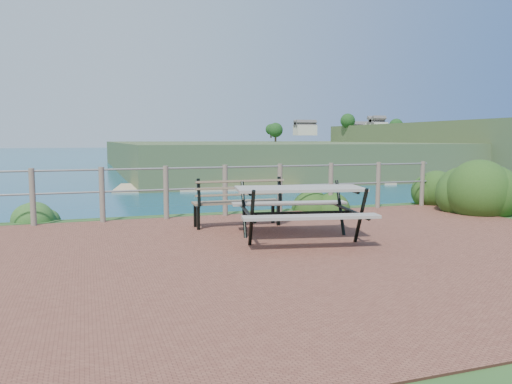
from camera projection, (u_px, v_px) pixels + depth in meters
ground at (292, 254)px, 6.63m from camera, size 10.00×7.00×0.12m
ocean at (91, 143)px, 194.71m from camera, size 1200.00×1200.00×0.00m
safety_railing at (225, 188)px, 9.72m from camera, size 9.40×0.10×1.00m
distant_bay at (449, 145)px, 253.26m from camera, size 290.00×232.36×24.00m
picnic_table at (299, 208)px, 7.40m from camera, size 1.98×1.60×0.79m
park_bench at (237, 195)px, 8.56m from camera, size 1.53×0.42×0.86m
shrub_right_front at (486, 213)px, 10.30m from camera, size 1.42×1.42×2.02m
shrub_right_edge at (424, 205)px, 11.56m from camera, size 1.04×1.04×1.49m
shrub_lip_west at (43, 219)px, 9.51m from camera, size 0.81×0.81×0.56m
shrub_lip_east at (321, 209)px, 10.85m from camera, size 0.88×0.88×0.66m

